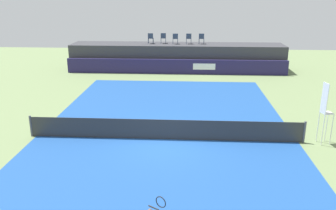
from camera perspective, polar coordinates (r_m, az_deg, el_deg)
ground_plane at (r=18.92m, az=0.08°, el=-1.96°), size 48.00×48.00×0.00m
court_inner at (r=16.14m, az=-0.55°, el=-5.55°), size 12.00×22.00×0.00m
sponsor_wall at (r=28.89m, az=1.33°, el=6.22°), size 18.00×0.22×1.20m
spectator_platform at (r=30.56m, az=1.45°, el=7.81°), size 18.00×2.80×2.20m
spectator_chair_far_left at (r=30.52m, az=-2.83°, el=10.81°), size 0.44×0.44×0.89m
spectator_chair_left at (r=30.61m, az=-0.76°, el=10.85°), size 0.46×0.46×0.89m
spectator_chair_center at (r=30.26m, az=1.19°, el=10.76°), size 0.46×0.46×0.89m
spectator_chair_right at (r=30.36m, az=3.38°, el=10.76°), size 0.44×0.44×0.89m
spectator_chair_far_right at (r=30.42m, az=5.44°, el=10.73°), size 0.47×0.47×0.89m
umpire_chair at (r=16.60m, az=24.08°, el=-0.64°), size 0.52×0.52×2.76m
tennis_net at (r=15.96m, az=-0.56°, el=-3.99°), size 12.40×0.02×0.95m
net_post_near at (r=17.49m, az=-21.31°, el=-3.18°), size 0.10×0.10×1.00m
net_post_far at (r=16.73m, az=21.20°, el=-4.11°), size 0.10×0.10×1.00m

